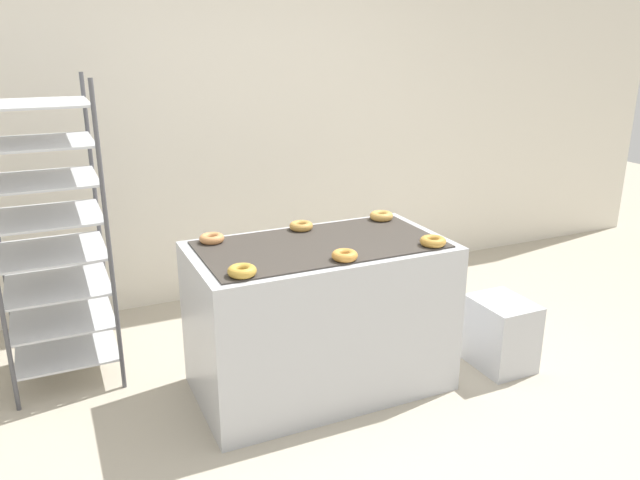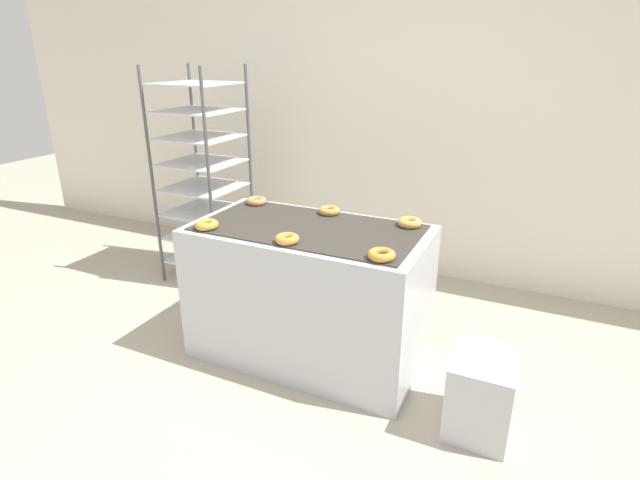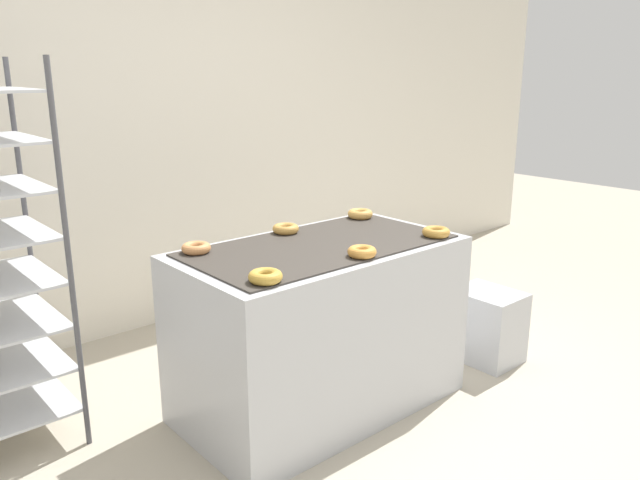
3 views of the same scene
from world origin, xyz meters
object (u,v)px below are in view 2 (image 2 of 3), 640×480
(fryer_machine, at_px, (309,293))
(donut_far_right, at_px, (410,222))
(baking_rack_cart, at_px, (203,175))
(glaze_bin, at_px, (481,394))
(donut_near_left, at_px, (207,225))
(donut_far_center, at_px, (329,211))
(donut_near_right, at_px, (382,255))
(donut_far_left, at_px, (257,201))
(donut_near_center, at_px, (287,239))

(fryer_machine, relative_size, donut_far_right, 9.83)
(fryer_machine, distance_m, baking_rack_cart, 1.51)
(glaze_bin, height_order, donut_near_left, donut_near_left)
(donut_far_center, height_order, donut_far_right, donut_far_right)
(baking_rack_cart, xyz_separation_m, glaze_bin, (2.32, -0.93, -0.64))
(donut_near_right, relative_size, donut_far_left, 1.04)
(donut_near_left, bearing_deg, donut_far_center, 46.13)
(donut_far_center, bearing_deg, donut_near_center, -89.83)
(donut_near_left, xyz_separation_m, donut_far_left, (0.00, 0.52, -0.00))
(donut_near_center, bearing_deg, glaze_bin, 1.61)
(donut_near_left, xyz_separation_m, donut_near_center, (0.51, -0.00, -0.00))
(baking_rack_cart, bearing_deg, donut_near_left, -51.42)
(fryer_machine, xyz_separation_m, donut_far_left, (-0.50, 0.26, 0.44))
(glaze_bin, relative_size, donut_far_left, 3.15)
(donut_near_left, bearing_deg, baking_rack_cart, 128.58)
(donut_far_left, bearing_deg, donut_far_center, 1.33)
(glaze_bin, relative_size, donut_far_right, 2.99)
(donut_near_right, xyz_separation_m, donut_far_left, (-1.02, 0.52, -0.00))
(donut_near_center, relative_size, donut_near_right, 0.94)
(baking_rack_cart, height_order, donut_near_right, baking_rack_cart)
(donut_near_right, bearing_deg, baking_rack_cart, 151.92)
(donut_near_center, bearing_deg, donut_near_right, 0.62)
(donut_near_right, height_order, donut_far_right, donut_far_right)
(donut_near_center, distance_m, donut_far_center, 0.54)
(donut_far_left, bearing_deg, donut_near_center, -45.64)
(baking_rack_cart, relative_size, donut_far_right, 12.22)
(baking_rack_cart, relative_size, glaze_bin, 4.08)
(donut_near_left, height_order, donut_far_center, donut_near_left)
(donut_far_left, bearing_deg, donut_far_right, -0.06)
(baking_rack_cart, distance_m, glaze_bin, 2.58)
(fryer_machine, bearing_deg, donut_near_center, -88.27)
(donut_near_left, distance_m, donut_near_center, 0.51)
(donut_near_center, height_order, donut_near_right, same)
(donut_near_right, height_order, donut_far_center, same)
(donut_far_right, bearing_deg, donut_far_left, 179.94)
(donut_far_center, bearing_deg, fryer_machine, -91.39)
(glaze_bin, distance_m, donut_far_center, 1.33)
(donut_near_left, bearing_deg, donut_near_center, -0.32)
(donut_near_right, bearing_deg, donut_near_left, -179.85)
(donut_far_right, bearing_deg, donut_far_center, 178.52)
(baking_rack_cart, distance_m, donut_near_left, 1.22)
(donut_near_right, bearing_deg, glaze_bin, 2.56)
(fryer_machine, relative_size, donut_far_center, 10.20)
(fryer_machine, height_order, donut_far_center, donut_far_center)
(baking_rack_cart, bearing_deg, glaze_bin, -21.86)
(donut_near_right, height_order, donut_far_left, same)
(baking_rack_cart, height_order, donut_far_left, baking_rack_cart)
(glaze_bin, xyz_separation_m, donut_far_left, (-1.55, 0.49, 0.65))
(baking_rack_cart, xyz_separation_m, donut_near_center, (1.28, -0.96, 0.00))
(donut_near_center, bearing_deg, fryer_machine, 91.73)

